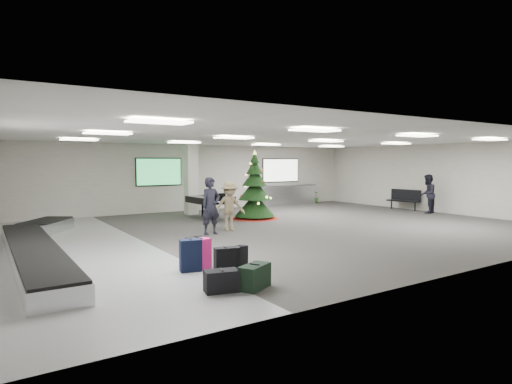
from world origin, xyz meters
TOP-DOWN VIEW (x-y plane):
  - ground at (0.00, 0.00)m, footprint 18.00×18.00m
  - room_envelope at (-0.38, 0.67)m, footprint 18.02×14.02m
  - baggage_carousel at (-7.84, -0.08)m, footprint 2.28×9.71m
  - service_counter at (5.00, 6.65)m, footprint 4.05×0.65m
  - suitcase_0 at (-4.95, -4.74)m, footprint 0.46×0.31m
  - suitcase_1 at (-4.68, -4.48)m, footprint 0.38×0.22m
  - pink_suitcase at (-5.00, -3.72)m, footprint 0.48×0.35m
  - suitcase_3 at (-4.90, -3.26)m, footprint 0.45×0.27m
  - navy_suitcase at (-5.26, -3.77)m, footprint 0.50×0.35m
  - green_duffel at (-4.78, -5.57)m, footprint 0.76×0.61m
  - suitcase_7 at (-4.20, -4.06)m, footprint 0.37×0.24m
  - black_duffel at (-5.40, -5.41)m, footprint 0.67×0.48m
  - christmas_tree at (0.60, 2.78)m, footprint 2.00×2.00m
  - grand_piano at (-0.92, 3.80)m, footprint 1.57×1.97m
  - bench at (8.61, 1.52)m, footprint 0.76×1.64m
  - traveler_a at (-2.74, 0.22)m, footprint 0.72×0.52m
  - traveler_b at (-1.83, 0.59)m, footprint 1.16×0.76m
  - traveler_bench at (8.24, -0.02)m, footprint 1.05×0.93m
  - potted_plant_left at (2.82, 5.77)m, footprint 0.59×0.54m
  - potted_plant_right at (7.06, 6.50)m, footprint 0.49×0.49m

SIDE VIEW (x-z plane):
  - ground at x=0.00m, z-range 0.00..0.00m
  - black_duffel at x=-5.40m, z-range -0.01..0.41m
  - baggage_carousel at x=-7.84m, z-range 0.00..0.43m
  - green_duffel at x=-4.78m, z-range -0.01..0.46m
  - suitcase_7 at x=-4.20m, z-range -0.01..0.50m
  - suitcase_1 at x=-4.68m, z-range -0.01..0.58m
  - suitcase_3 at x=-4.90m, z-range -0.01..0.65m
  - suitcase_0 at x=-4.95m, z-range -0.01..0.66m
  - pink_suitcase at x=-5.00m, z-range -0.01..0.69m
  - navy_suitcase at x=-5.26m, z-range -0.01..0.71m
  - potted_plant_right at x=7.06m, z-range 0.00..0.78m
  - potted_plant_left at x=2.82m, z-range 0.00..0.86m
  - service_counter at x=5.00m, z-range 0.01..1.09m
  - bench at x=8.61m, z-range 0.06..1.06m
  - grand_piano at x=-0.92m, z-range 0.23..1.32m
  - traveler_b at x=-1.83m, z-range 0.00..1.68m
  - traveler_bench at x=8.24m, z-range 0.00..1.79m
  - traveler_a at x=-2.74m, z-range 0.00..1.86m
  - christmas_tree at x=0.60m, z-range -0.45..2.41m
  - room_envelope at x=-0.38m, z-range 0.73..3.94m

